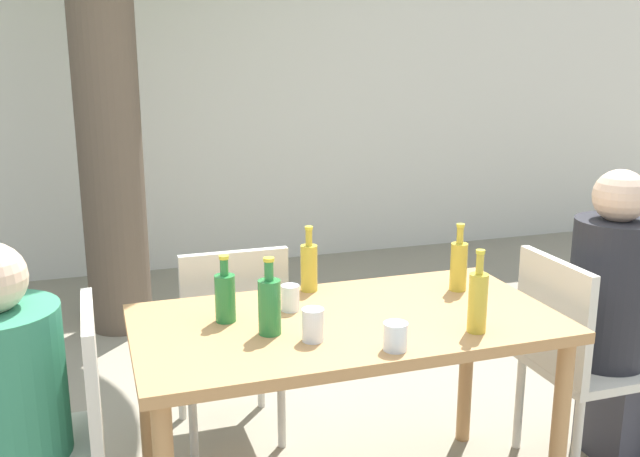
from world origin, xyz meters
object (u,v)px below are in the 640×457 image
object	(u,v)px
patio_chair_0	(59,430)
patio_chair_2	(231,333)
drinking_glass_1	(313,325)
drinking_glass_2	(290,298)
person_seated_1	(623,335)
oil_cruet_2	(459,265)
patio_chair_1	(574,352)
green_bottle_4	(270,305)
green_bottle_3	(225,296)
oil_cruet_0	(309,266)
oil_cruet_1	(478,300)
dining_table_front	(347,343)
drinking_glass_0	(395,336)

from	to	relation	value
patio_chair_0	patio_chair_2	size ratio (longest dim) A/B	1.00
drinking_glass_1	drinking_glass_2	distance (m)	0.29
person_seated_1	drinking_glass_2	world-z (taller)	person_seated_1
oil_cruet_2	drinking_glass_2	xyz separation A→B (m)	(-0.68, -0.01, -0.06)
patio_chair_1	green_bottle_4	distance (m)	1.31
oil_cruet_2	drinking_glass_1	distance (m)	0.75
patio_chair_2	person_seated_1	bearing A→B (deg)	157.65
patio_chair_1	green_bottle_3	distance (m)	1.42
oil_cruet_0	patio_chair_0	bearing A→B (deg)	-161.05
oil_cruet_0	oil_cruet_1	xyz separation A→B (m)	(0.40, -0.57, 0.01)
oil_cruet_1	green_bottle_3	distance (m)	0.85
dining_table_front	drinking_glass_2	size ratio (longest dim) A/B	15.68
person_seated_1	drinking_glass_0	bearing A→B (deg)	104.67
patio_chair_1	drinking_glass_2	world-z (taller)	patio_chair_1
dining_table_front	drinking_glass_2	world-z (taller)	drinking_glass_2
drinking_glass_1	drinking_glass_2	size ratio (longest dim) A/B	1.14
green_bottle_3	drinking_glass_0	distance (m)	0.61
person_seated_1	drinking_glass_1	bearing A→B (deg)	96.36
patio_chair_1	person_seated_1	xyz separation A→B (m)	(0.23, -0.00, 0.04)
green_bottle_3	oil_cruet_0	bearing A→B (deg)	30.54
patio_chair_2	oil_cruet_0	bearing A→B (deg)	130.91
dining_table_front	drinking_glass_1	size ratio (longest dim) A/B	13.73
oil_cruet_1	drinking_glass_0	bearing A→B (deg)	-170.85
person_seated_1	oil_cruet_0	bearing A→B (deg)	75.56
person_seated_1	oil_cruet_1	xyz separation A→B (m)	(-0.84, -0.25, 0.33)
oil_cruet_2	green_bottle_4	world-z (taller)	oil_cruet_2
drinking_glass_0	oil_cruet_1	bearing A→B (deg)	9.15
patio_chair_0	drinking_glass_1	world-z (taller)	patio_chair_0
oil_cruet_2	green_bottle_3	bearing A→B (deg)	-177.40
oil_cruet_0	dining_table_front	bearing A→B (deg)	-83.18
patio_chair_0	patio_chair_2	xyz separation A→B (m)	(0.67, 0.62, 0.00)
oil_cruet_0	oil_cruet_1	world-z (taller)	oil_cruet_1
patio_chair_0	oil_cruet_2	size ratio (longest dim) A/B	3.42
dining_table_front	drinking_glass_0	distance (m)	0.34
oil_cruet_1	oil_cruet_2	bearing A→B (deg)	69.45
oil_cruet_0	drinking_glass_2	size ratio (longest dim) A/B	2.73
dining_table_front	drinking_glass_0	size ratio (longest dim) A/B	16.65
patio_chair_0	oil_cruet_1	distance (m)	1.41
green_bottle_4	oil_cruet_2	bearing A→B (deg)	13.83
dining_table_front	green_bottle_4	distance (m)	0.35
patio_chair_1	green_bottle_4	xyz separation A→B (m)	(-1.26, -0.05, 0.36)
patio_chair_1	patio_chair_2	xyz separation A→B (m)	(-1.26, 0.62, 0.00)
dining_table_front	oil_cruet_2	xyz separation A→B (m)	(0.51, 0.14, 0.20)
patio_chair_0	drinking_glass_1	distance (m)	0.87
drinking_glass_0	drinking_glass_2	bearing A→B (deg)	116.37
green_bottle_3	oil_cruet_1	bearing A→B (deg)	-24.62
person_seated_1	green_bottle_3	xyz separation A→B (m)	(-1.61, 0.10, 0.31)
oil_cruet_0	person_seated_1	bearing A→B (deg)	-14.44
patio_chair_1	oil_cruet_2	distance (m)	0.60
patio_chair_0	oil_cruet_0	distance (m)	1.05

